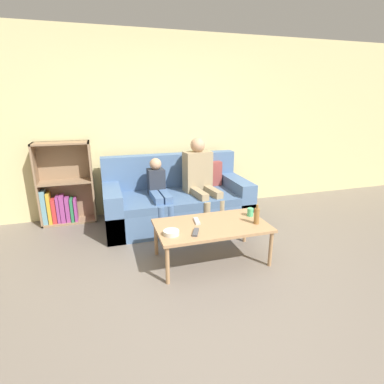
# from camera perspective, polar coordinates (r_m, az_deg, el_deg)

# --- Properties ---
(ground_plane) EXTENTS (22.00, 22.00, 0.00)m
(ground_plane) POSITION_cam_1_polar(r_m,az_deg,el_deg) (2.84, 6.03, -19.20)
(ground_plane) COLOR #70665B
(wall_back) EXTENTS (12.00, 0.06, 2.60)m
(wall_back) POSITION_cam_1_polar(r_m,az_deg,el_deg) (4.60, -5.39, 12.45)
(wall_back) COLOR beige
(wall_back) RESTS_ON ground_plane
(couch) EXTENTS (1.96, 0.96, 0.92)m
(couch) POSITION_cam_1_polar(r_m,az_deg,el_deg) (4.23, -2.92, -1.85)
(couch) COLOR #4C6B93
(couch) RESTS_ON ground_plane
(bookshelf) EXTENTS (0.73, 0.28, 1.14)m
(bookshelf) POSITION_cam_1_polar(r_m,az_deg,el_deg) (4.55, -23.27, 0.09)
(bookshelf) COLOR #8E7051
(bookshelf) RESTS_ON ground_plane
(coffee_table) EXTENTS (1.18, 0.67, 0.42)m
(coffee_table) POSITION_cam_1_polar(r_m,az_deg,el_deg) (3.20, 3.75, -6.74)
(coffee_table) COLOR #A87F56
(coffee_table) RESTS_ON ground_plane
(person_adult) EXTENTS (0.42, 0.69, 1.18)m
(person_adult) POSITION_cam_1_polar(r_m,az_deg,el_deg) (4.12, 1.57, 3.18)
(person_adult) COLOR #9E8966
(person_adult) RESTS_ON ground_plane
(person_child) EXTENTS (0.24, 0.65, 0.94)m
(person_child) POSITION_cam_1_polar(r_m,az_deg,el_deg) (3.95, -6.31, 0.19)
(person_child) COLOR #476693
(person_child) RESTS_ON ground_plane
(cup_near) EXTENTS (0.07, 0.07, 0.09)m
(cup_near) POSITION_cam_1_polar(r_m,az_deg,el_deg) (3.44, 11.04, -3.78)
(cup_near) COLOR #4CB77A
(cup_near) RESTS_ON coffee_table
(tv_remote_0) EXTENTS (0.11, 0.17, 0.02)m
(tv_remote_0) POSITION_cam_1_polar(r_m,az_deg,el_deg) (2.97, 0.71, -7.66)
(tv_remote_0) COLOR #47474C
(tv_remote_0) RESTS_ON coffee_table
(tv_remote_1) EXTENTS (0.07, 0.18, 0.02)m
(tv_remote_1) POSITION_cam_1_polar(r_m,az_deg,el_deg) (3.23, 0.92, -5.55)
(tv_remote_1) COLOR #B7B7BC
(tv_remote_1) RESTS_ON coffee_table
(snack_bowl) EXTENTS (0.16, 0.16, 0.05)m
(snack_bowl) POSITION_cam_1_polar(r_m,az_deg,el_deg) (2.94, -3.97, -7.72)
(snack_bowl) COLOR beige
(snack_bowl) RESTS_ON coffee_table
(bottle) EXTENTS (0.06, 0.06, 0.21)m
(bottle) POSITION_cam_1_polar(r_m,az_deg,el_deg) (3.23, 12.22, -4.42)
(bottle) COLOR olive
(bottle) RESTS_ON coffee_table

